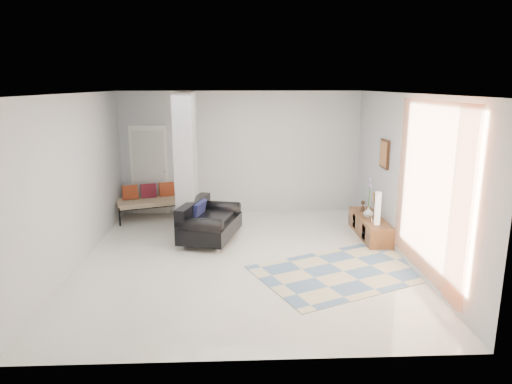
{
  "coord_description": "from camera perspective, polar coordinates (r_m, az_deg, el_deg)",
  "views": [
    {
      "loc": [
        -0.11,
        -7.43,
        2.94
      ],
      "look_at": [
        0.24,
        0.6,
        1.04
      ],
      "focal_mm": 32.0,
      "sensor_mm": 36.0,
      "label": 1
    }
  ],
  "objects": [
    {
      "name": "ceiling",
      "position": [
        7.43,
        -1.72,
        12.22
      ],
      "size": [
        6.0,
        6.0,
        0.0
      ],
      "primitive_type": "plane",
      "rotation": [
        3.14,
        0.0,
        0.0
      ],
      "color": "white",
      "rests_on": "wall_back"
    },
    {
      "name": "wall_back",
      "position": [
        10.54,
        -1.9,
        4.9
      ],
      "size": [
        6.0,
        0.0,
        6.0
      ],
      "primitive_type": "plane",
      "rotation": [
        1.57,
        0.0,
        0.0
      ],
      "color": "silver",
      "rests_on": "ground"
    },
    {
      "name": "wall_front",
      "position": [
        4.69,
        -1.07,
        -5.89
      ],
      "size": [
        6.0,
        0.0,
        6.0
      ],
      "primitive_type": "plane",
      "rotation": [
        -1.57,
        0.0,
        0.0
      ],
      "color": "silver",
      "rests_on": "ground"
    },
    {
      "name": "daybed",
      "position": [
        10.52,
        -12.43,
        -0.9
      ],
      "size": [
        1.91,
        1.3,
        0.77
      ],
      "rotation": [
        0.0,
        0.0,
        0.35
      ],
      "color": "black",
      "rests_on": "floor"
    },
    {
      "name": "wall_right",
      "position": [
        8.11,
        18.19,
        1.68
      ],
      "size": [
        0.0,
        6.0,
        6.0
      ],
      "primitive_type": "plane",
      "rotation": [
        1.57,
        0.0,
        -1.57
      ],
      "color": "silver",
      "rests_on": "ground"
    },
    {
      "name": "loveseat",
      "position": [
        8.84,
        -6.08,
        -3.75
      ],
      "size": [
        1.23,
        1.67,
        0.76
      ],
      "rotation": [
        0.0,
        0.0,
        -0.27
      ],
      "color": "silver",
      "rests_on": "floor"
    },
    {
      "name": "vase",
      "position": [
        9.2,
        13.86,
        -2.46
      ],
      "size": [
        0.21,
        0.21,
        0.2
      ],
      "primitive_type": "imported",
      "rotation": [
        0.0,
        0.0,
        -0.11
      ],
      "color": "silver",
      "rests_on": "media_console"
    },
    {
      "name": "partition_column",
      "position": [
        9.21,
        -8.67,
        3.53
      ],
      "size": [
        0.35,
        1.2,
        2.8
      ],
      "primitive_type": "cube",
      "color": "#A3A8AA",
      "rests_on": "floor"
    },
    {
      "name": "wall_art",
      "position": [
        9.06,
        15.77,
        4.62
      ],
      "size": [
        0.04,
        0.45,
        0.55
      ],
      "primitive_type": "cube",
      "color": "#371E0F",
      "rests_on": "wall_right"
    },
    {
      "name": "area_rug",
      "position": [
        7.58,
        10.88,
        -9.74
      ],
      "size": [
        3.19,
        2.74,
        0.01
      ],
      "primitive_type": "cube",
      "rotation": [
        0.0,
        0.0,
        0.42
      ],
      "color": "beige",
      "rests_on": "floor"
    },
    {
      "name": "bronze_figurine",
      "position": [
        9.57,
        13.21,
        -1.74
      ],
      "size": [
        0.13,
        0.13,
        0.23
      ],
      "primitive_type": null,
      "rotation": [
        0.0,
        0.0,
        0.12
      ],
      "color": "#332316",
      "rests_on": "media_console"
    },
    {
      "name": "media_console",
      "position": [
        9.32,
        14.03,
        -4.17
      ],
      "size": [
        0.45,
        1.62,
        0.8
      ],
      "color": "brown",
      "rests_on": "floor"
    },
    {
      "name": "cylinder_lamp",
      "position": [
        8.72,
        14.98,
        -1.99
      ],
      "size": [
        0.11,
        0.11,
        0.61
      ],
      "primitive_type": "cylinder",
      "color": "white",
      "rests_on": "media_console"
    },
    {
      "name": "curtain",
      "position": [
        7.02,
        20.85,
        0.17
      ],
      "size": [
        0.0,
        2.55,
        2.55
      ],
      "primitive_type": "plane",
      "rotation": [
        1.57,
        0.0,
        1.57
      ],
      "color": "#FF8143",
      "rests_on": "wall_right"
    },
    {
      "name": "floor",
      "position": [
        7.99,
        -1.58,
        -8.29
      ],
      "size": [
        6.0,
        6.0,
        0.0
      ],
      "primitive_type": "plane",
      "color": "white",
      "rests_on": "ground"
    },
    {
      "name": "wall_left",
      "position": [
        8.03,
        -21.66,
        1.3
      ],
      "size": [
        0.0,
        6.0,
        6.0
      ],
      "primitive_type": "plane",
      "rotation": [
        1.57,
        0.0,
        1.57
      ],
      "color": "silver",
      "rests_on": "ground"
    },
    {
      "name": "hallway_door",
      "position": [
        10.75,
        -13.16,
        2.67
      ],
      "size": [
        0.85,
        0.06,
        2.04
      ],
      "primitive_type": "cube",
      "color": "white",
      "rests_on": "floor"
    }
  ]
}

